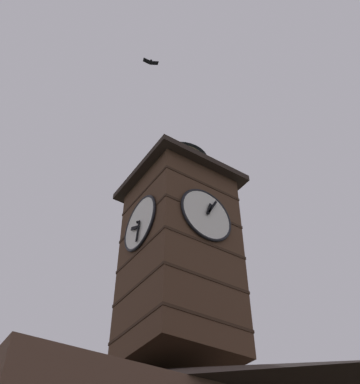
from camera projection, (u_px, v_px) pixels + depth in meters
name	position (u px, v px, depth m)	size (l,w,h in m)	color
clock_tower	(179.00, 244.00, 16.40)	(3.89, 3.89, 9.62)	#4C3323
flying_bird_high	(151.00, 62.00, 19.01)	(0.66, 0.35, 0.14)	black
flying_bird_low	(176.00, 185.00, 24.51)	(0.25, 0.49, 0.11)	black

